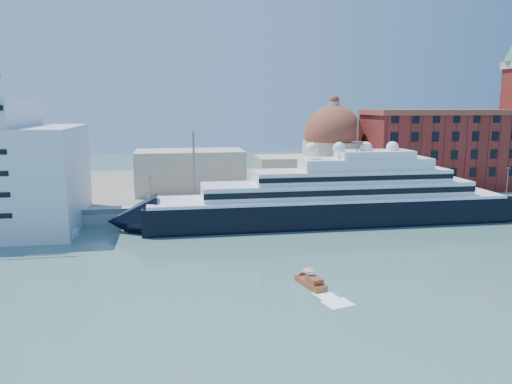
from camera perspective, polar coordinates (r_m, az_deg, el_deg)
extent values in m
plane|color=#38605C|center=(90.73, 6.93, -7.15)|extent=(400.00, 400.00, 0.00)
cube|color=gray|center=(122.34, 2.39, -2.02)|extent=(180.00, 10.00, 2.50)
cube|color=slate|center=(162.04, -0.65, 0.84)|extent=(260.00, 72.00, 2.00)
cube|color=slate|center=(117.66, 2.86, -1.58)|extent=(180.00, 0.10, 1.20)
cube|color=black|center=(114.18, 8.26, -2.43)|extent=(82.15, 12.64, 6.85)
cone|color=black|center=(109.05, -13.91, -3.20)|extent=(10.53, 12.64, 12.64)
cube|color=black|center=(132.66, 25.40, -1.66)|extent=(6.32, 11.59, 6.32)
cube|color=white|center=(113.46, 8.31, -0.61)|extent=(80.05, 12.85, 0.63)
cube|color=white|center=(113.80, 9.34, 0.36)|extent=(61.09, 10.53, 3.16)
cube|color=black|center=(108.91, 10.24, -0.09)|extent=(61.09, 0.15, 1.26)
cube|color=white|center=(114.42, 10.88, 1.86)|extent=(44.24, 9.48, 2.74)
cube|color=white|center=(115.24, 12.39, 3.19)|extent=(29.49, 8.43, 2.53)
cube|color=white|center=(115.83, 13.40, 4.23)|extent=(16.85, 7.37, 1.69)
cylinder|color=slate|center=(113.91, 11.53, 6.44)|extent=(0.32, 0.32, 7.37)
sphere|color=white|center=(110.75, 6.37, 4.95)|extent=(2.74, 2.74, 2.74)
sphere|color=white|center=(112.66, 9.47, 4.96)|extent=(2.74, 2.74, 2.74)
sphere|color=white|center=(114.89, 12.46, 4.96)|extent=(2.74, 2.74, 2.74)
sphere|color=white|center=(117.42, 15.33, 4.94)|extent=(2.74, 2.74, 2.74)
cube|color=white|center=(109.59, -22.74, -4.57)|extent=(11.85, 5.02, 1.53)
cube|color=white|center=(108.69, -21.83, -3.94)|extent=(4.07, 2.79, 1.15)
cube|color=maroon|center=(75.58, 6.26, -10.38)|extent=(3.58, 6.49, 1.03)
cube|color=maroon|center=(74.45, 6.68, -9.99)|extent=(2.25, 2.91, 0.82)
cylinder|color=slate|center=(75.56, 6.07, -9.35)|extent=(0.06, 0.06, 1.65)
cone|color=#EE401C|center=(75.26, 6.09, -8.68)|extent=(1.85, 1.85, 0.41)
cube|color=maroon|center=(156.15, 20.02, 4.34)|extent=(42.00, 18.00, 22.00)
cube|color=brown|center=(155.58, 20.27, 8.56)|extent=(43.00, 19.00, 1.50)
cylinder|color=beige|center=(149.75, 8.74, 3.07)|extent=(18.00, 18.00, 14.00)
sphere|color=brown|center=(148.97, 8.83, 6.51)|extent=(17.00, 17.00, 17.00)
cylinder|color=beige|center=(148.73, 8.91, 9.59)|extent=(3.00, 3.00, 3.00)
cube|color=beige|center=(144.26, 3.68, 2.11)|extent=(18.00, 14.00, 10.00)
cube|color=beige|center=(142.32, -7.55, 2.34)|extent=(30.00, 16.00, 12.00)
cylinder|color=slate|center=(120.84, -26.29, -0.66)|extent=(0.24, 0.24, 8.00)
cube|color=slate|center=(120.23, -26.44, 1.26)|extent=(0.80, 0.30, 0.25)
cylinder|color=slate|center=(115.84, -11.94, -0.25)|extent=(0.24, 0.24, 8.00)
cube|color=slate|center=(115.21, -12.01, 1.75)|extent=(0.80, 0.30, 0.25)
cylinder|color=slate|center=(118.48, 2.71, 0.17)|extent=(0.24, 0.24, 8.00)
cube|color=slate|center=(117.86, 2.73, 2.14)|extent=(0.80, 0.30, 0.25)
cylinder|color=slate|center=(128.27, 15.92, 0.55)|extent=(0.24, 0.24, 8.00)
cube|color=slate|center=(127.70, 16.00, 2.36)|extent=(0.80, 0.30, 0.25)
cylinder|color=slate|center=(143.78, 26.77, 0.84)|extent=(0.24, 0.24, 8.00)
cube|color=slate|center=(143.27, 26.89, 2.46)|extent=(0.80, 0.30, 0.25)
cylinder|color=slate|center=(117.09, -7.09, 2.47)|extent=(0.50, 0.50, 18.00)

